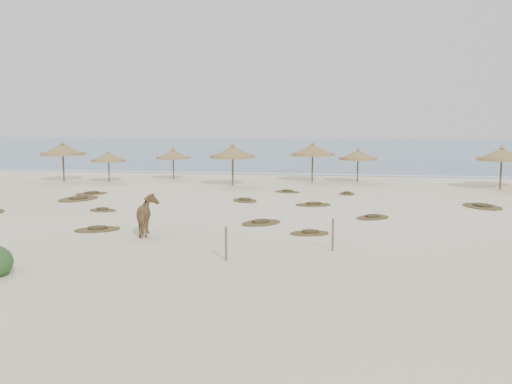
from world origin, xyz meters
TOP-DOWN VIEW (x-y plane):
  - ground at (0.00, 0.00)m, footprint 160.00×160.00m
  - ocean at (0.00, 75.00)m, footprint 200.00×100.00m
  - foam_line at (0.00, 26.00)m, footprint 70.00×0.60m
  - palapa_0 at (-15.14, 17.00)m, footprint 3.73×3.73m
  - palapa_1 at (-11.53, 17.23)m, footprint 3.15×3.15m
  - palapa_2 at (-7.28, 19.91)m, footprint 3.42×3.42m
  - palapa_3 at (-1.67, 16.34)m, footprint 4.11×4.11m
  - palapa_4 at (3.77, 19.94)m, footprint 4.15×4.15m
  - palapa_5 at (7.18, 20.04)m, footprint 3.38×3.38m
  - palapa_6 at (16.73, 17.20)m, footprint 3.60×3.60m
  - horse at (-1.31, -1.72)m, footprint 1.45×2.12m
  - fence_post_near at (2.78, -5.35)m, footprint 0.11×0.11m
  - fence_post_far at (6.24, -3.31)m, footprint 0.09×0.09m
  - scrub_1 at (-9.19, 7.70)m, footprint 2.45×3.26m
  - scrub_2 at (-5.91, 3.90)m, footprint 1.66×1.24m
  - scrub_3 at (4.75, 7.73)m, footprint 2.37×1.97m
  - scrub_4 at (7.87, 4.01)m, footprint 2.18×2.24m
  - scrub_5 at (13.82, 8.63)m, footprint 2.60×3.18m
  - scrub_6 at (-9.54, 10.13)m, footprint 2.38×2.50m
  - scrub_7 at (2.65, 13.22)m, footprint 2.03×1.69m
  - scrub_9 at (2.81, 1.66)m, footprint 2.37×2.50m
  - scrub_10 at (6.52, 12.84)m, footprint 1.00×1.51m
  - scrub_11 at (-3.81, -1.12)m, footprint 2.33×2.10m
  - scrub_12 at (5.19, -0.37)m, footprint 1.91×1.55m
  - scrub_13 at (0.68, 8.74)m, footprint 2.15×2.38m

SIDE VIEW (x-z plane):
  - ground at x=0.00m, z-range 0.00..0.00m
  - ocean at x=0.00m, z-range 0.00..0.01m
  - foam_line at x=0.00m, z-range 0.00..0.01m
  - scrub_4 at x=7.87m, z-range -0.03..0.13m
  - scrub_1 at x=-9.19m, z-range -0.03..0.13m
  - scrub_2 at x=-5.91m, z-range -0.03..0.13m
  - scrub_5 at x=13.82m, z-range -0.03..0.13m
  - scrub_6 at x=-9.54m, z-range -0.03..0.13m
  - scrub_7 at x=2.65m, z-range -0.03..0.13m
  - scrub_9 at x=2.81m, z-range -0.03..0.13m
  - scrub_10 at x=6.52m, z-range -0.03..0.13m
  - scrub_13 at x=0.68m, z-range -0.03..0.13m
  - scrub_3 at x=4.75m, z-range -0.03..0.13m
  - scrub_11 at x=-3.81m, z-range -0.03..0.13m
  - scrub_12 at x=5.19m, z-range -0.03..0.13m
  - fence_post_near at x=2.78m, z-range 0.00..1.15m
  - fence_post_far at x=6.24m, z-range 0.00..1.17m
  - horse at x=-1.31m, z-range 0.00..1.64m
  - palapa_1 at x=-11.53m, z-range 0.66..3.07m
  - palapa_2 at x=-7.28m, z-range 0.70..3.23m
  - palapa_5 at x=7.18m, z-range 0.73..3.38m
  - palapa_6 at x=16.73m, z-range 0.84..3.88m
  - palapa_3 at x=-1.67m, z-range 0.85..3.91m
  - palapa_4 at x=3.77m, z-range 0.85..3.94m
  - palapa_0 at x=-15.14m, z-range 0.86..3.98m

